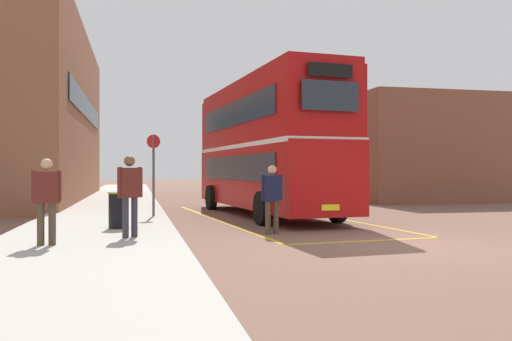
# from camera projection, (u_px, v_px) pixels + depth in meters

# --- Properties ---
(ground_plane) EXTENTS (135.60, 135.60, 0.00)m
(ground_plane) POSITION_uv_depth(u_px,v_px,m) (253.00, 204.00, 25.43)
(ground_plane) COLOR brown
(sidewalk_left) EXTENTS (4.00, 57.60, 0.14)m
(sidewalk_left) POSITION_uv_depth(u_px,v_px,m) (115.00, 201.00, 26.34)
(sidewalk_left) COLOR #B2ADA3
(sidewalk_left) RESTS_ON ground
(brick_building_left) EXTENTS (5.90, 20.83, 9.00)m
(brick_building_left) POSITION_uv_depth(u_px,v_px,m) (29.00, 116.00, 27.93)
(brick_building_left) COLOR brown
(brick_building_left) RESTS_ON ground
(depot_building_right) EXTENTS (7.98, 17.46, 5.51)m
(depot_building_right) POSITION_uv_depth(u_px,v_px,m) (375.00, 152.00, 33.97)
(depot_building_right) COLOR brown
(depot_building_right) RESTS_ON ground
(double_decker_bus) EXTENTS (3.43, 10.65, 4.75)m
(double_decker_bus) POSITION_uv_depth(u_px,v_px,m) (265.00, 145.00, 19.05)
(double_decker_bus) COLOR black
(double_decker_bus) RESTS_ON ground
(single_deck_bus) EXTENTS (3.59, 9.26, 3.02)m
(single_deck_bus) POSITION_uv_depth(u_px,v_px,m) (267.00, 170.00, 39.08)
(single_deck_bus) COLOR black
(single_deck_bus) RESTS_ON ground
(pedestrian_boarding) EXTENTS (0.58, 0.30, 1.75)m
(pedestrian_boarding) POSITION_uv_depth(u_px,v_px,m) (272.00, 194.00, 13.45)
(pedestrian_boarding) COLOR #473828
(pedestrian_boarding) RESTS_ON ground
(pedestrian_waiting_near) EXTENTS (0.55, 0.48, 1.81)m
(pedestrian_waiting_near) POSITION_uv_depth(u_px,v_px,m) (130.00, 189.00, 11.69)
(pedestrian_waiting_near) COLOR #2D2D38
(pedestrian_waiting_near) RESTS_ON sidewalk_left
(pedestrian_waiting_far) EXTENTS (0.57, 0.27, 1.71)m
(pedestrian_waiting_far) POSITION_uv_depth(u_px,v_px,m) (46.00, 195.00, 10.45)
(pedestrian_waiting_far) COLOR #473828
(pedestrian_waiting_far) RESTS_ON sidewalk_left
(litter_bin) EXTENTS (0.53, 0.53, 0.92)m
(litter_bin) POSITION_uv_depth(u_px,v_px,m) (119.00, 210.00, 13.52)
(litter_bin) COLOR black
(litter_bin) RESTS_ON sidewalk_left
(bus_stop_sign) EXTENTS (0.43, 0.13, 2.63)m
(bus_stop_sign) POSITION_uv_depth(u_px,v_px,m) (153.00, 167.00, 17.10)
(bus_stop_sign) COLOR #4C4C51
(bus_stop_sign) RESTS_ON sidewalk_left
(bay_marking_yellow) EXTENTS (5.27, 12.84, 0.01)m
(bay_marking_yellow) POSITION_uv_depth(u_px,v_px,m) (282.00, 220.00, 17.20)
(bay_marking_yellow) COLOR gold
(bay_marking_yellow) RESTS_ON ground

